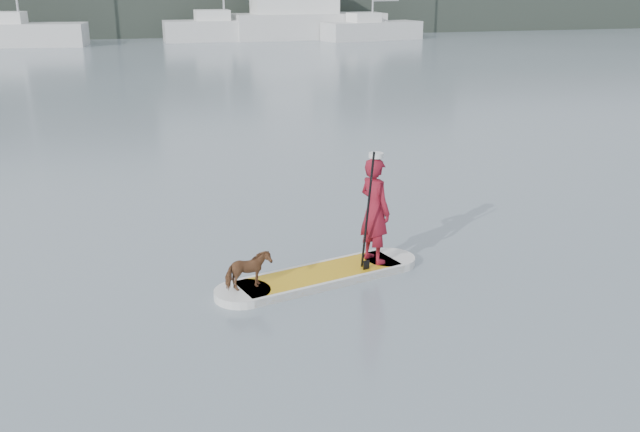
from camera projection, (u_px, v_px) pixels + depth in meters
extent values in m
plane|color=slate|center=(637.00, 359.00, 8.35)|extent=(140.00, 140.00, 0.00)
cube|color=gold|center=(320.00, 276.00, 10.52)|extent=(2.62, 1.40, 0.12)
cylinder|color=silver|center=(242.00, 294.00, 9.93)|extent=(0.80, 0.80, 0.12)
cylinder|color=silver|center=(389.00, 260.00, 11.11)|extent=(0.80, 0.80, 0.12)
cube|color=silver|center=(308.00, 268.00, 10.83)|extent=(2.44, 0.68, 0.12)
cube|color=silver|center=(333.00, 285.00, 10.22)|extent=(2.44, 0.68, 0.12)
imported|color=maroon|center=(375.00, 210.00, 10.70)|extent=(0.57, 0.69, 1.63)
cylinder|color=silver|center=(376.00, 155.00, 10.43)|extent=(0.22, 0.22, 0.07)
imported|color=#55301D|center=(248.00, 271.00, 9.88)|extent=(0.69, 0.44, 0.54)
cylinder|color=black|center=(367.00, 213.00, 10.35)|extent=(0.11, 0.30, 1.89)
cube|color=black|center=(366.00, 270.00, 10.63)|extent=(0.10, 0.04, 0.32)
cube|color=silver|center=(21.00, 35.00, 46.71)|extent=(8.50, 3.84, 1.47)
cube|color=white|center=(6.00, 18.00, 46.26)|extent=(2.54, 2.21, 0.74)
cube|color=silver|center=(225.00, 30.00, 51.14)|extent=(8.60, 2.70, 1.43)
cube|color=white|center=(212.00, 15.00, 50.58)|extent=(2.41, 1.87, 0.72)
cube|color=silver|center=(372.00, 31.00, 51.87)|extent=(7.63, 3.81, 1.28)
cube|color=white|center=(364.00, 17.00, 51.25)|extent=(2.34, 2.04, 0.64)
cylinder|color=#B7B7BC|center=(386.00, 1.00, 51.68)|extent=(2.16, 0.53, 0.09)
cube|color=silver|center=(309.00, 26.00, 52.80)|extent=(11.21, 3.70, 1.82)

